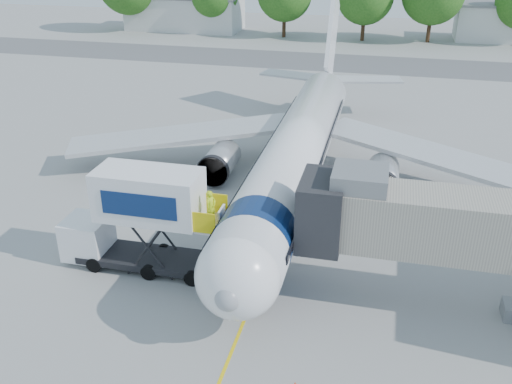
# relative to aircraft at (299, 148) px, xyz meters

# --- Properties ---
(ground) EXTENTS (160.00, 160.00, 0.00)m
(ground) POSITION_rel_aircraft_xyz_m (0.00, -4.12, -2.95)
(ground) COLOR #979895
(ground) RESTS_ON ground
(guidance_line) EXTENTS (0.15, 70.00, 0.01)m
(guidance_line) POSITION_rel_aircraft_xyz_m (0.00, -4.12, -2.94)
(guidance_line) COLOR yellow
(guidance_line) RESTS_ON ground
(taxiway_strip) EXTENTS (120.00, 10.00, 0.01)m
(taxiway_strip) POSITION_rel_aircraft_xyz_m (0.00, 37.88, -2.94)
(taxiway_strip) COLOR #59595B
(taxiway_strip) RESTS_ON ground
(aircraft) EXTENTS (34.17, 37.73, 11.35)m
(aircraft) POSITION_rel_aircraft_xyz_m (0.00, 0.00, 0.00)
(aircraft) COLOR white
(aircraft) RESTS_ON ground
(jet_bridge) EXTENTS (13.90, 3.20, 6.60)m
(jet_bridge) POSITION_rel_aircraft_xyz_m (7.99, -11.12, 1.39)
(jet_bridge) COLOR #A39D8C
(jet_bridge) RESTS_ON ground
(catering_hiloader) EXTENTS (8.50, 2.44, 5.50)m
(catering_hiloader) POSITION_rel_aircraft_xyz_m (-6.27, -11.12, -0.19)
(catering_hiloader) COLOR black
(catering_hiloader) RESTS_ON ground
(outbuilding_left) EXTENTS (18.40, 8.40, 5.30)m
(outbuilding_left) POSITION_rel_aircraft_xyz_m (-28.00, 55.88, -0.29)
(outbuilding_left) COLOR silver
(outbuilding_left) RESTS_ON ground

